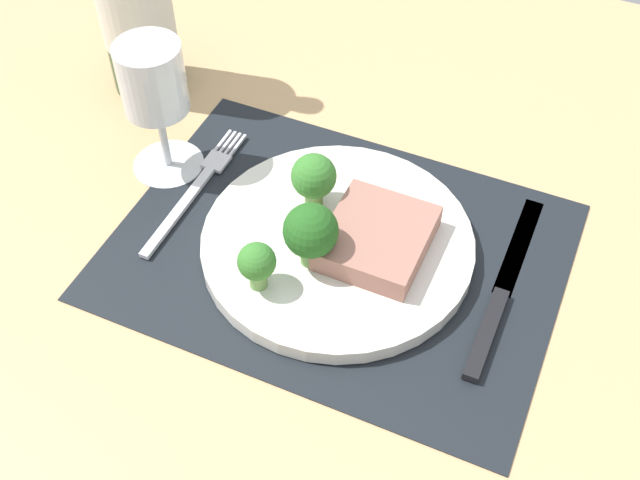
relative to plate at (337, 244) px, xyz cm
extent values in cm
cube|color=tan|center=(0.00, 0.00, -2.60)|extent=(140.00, 110.00, 3.00)
cube|color=black|center=(0.00, 0.00, -0.95)|extent=(42.00, 31.46, 0.30)
cylinder|color=silver|center=(0.00, 0.00, 0.00)|extent=(25.87, 25.87, 1.60)
cube|color=#9E6B5B|center=(3.70, 0.56, 2.00)|extent=(9.20, 10.40, 2.41)
cylinder|color=#6B994C|center=(-4.31, -7.92, 1.69)|extent=(1.62, 1.62, 1.79)
sphere|color=#387A2D|center=(-4.31, -7.92, 4.05)|extent=(3.45, 3.45, 3.45)
cylinder|color=#6B994C|center=(-1.17, -3.49, 1.81)|extent=(1.94, 1.94, 2.02)
sphere|color=#235B1E|center=(-1.17, -3.49, 4.95)|extent=(5.01, 5.01, 5.01)
cylinder|color=#6B994C|center=(-3.87, 3.17, 1.78)|extent=(1.77, 1.77, 1.97)
sphere|color=#387A2D|center=(-3.87, 3.17, 4.62)|extent=(4.37, 4.37, 4.37)
cube|color=silver|center=(-16.35, -2.00, -0.55)|extent=(1.00, 13.00, 0.50)
cube|color=silver|center=(-16.35, 5.80, -0.55)|extent=(2.40, 2.60, 0.40)
cube|color=silver|center=(-17.25, 8.90, -0.55)|extent=(0.30, 3.60, 0.35)
cube|color=silver|center=(-16.65, 8.90, -0.55)|extent=(0.30, 3.60, 0.35)
cube|color=silver|center=(-16.05, 8.90, -0.55)|extent=(0.30, 3.60, 0.35)
cube|color=silver|center=(-15.45, 8.90, -0.55)|extent=(0.30, 3.60, 0.35)
cube|color=black|center=(15.79, -3.90, -0.40)|extent=(1.40, 10.00, 0.80)
cube|color=silver|center=(15.79, 7.60, -0.65)|extent=(1.80, 13.00, 0.30)
cylinder|color=#143819|center=(-30.32, 15.00, 9.69)|extent=(7.93, 7.93, 21.57)
cylinder|color=silver|center=(-30.32, 15.00, 8.61)|extent=(8.09, 8.09, 7.55)
cylinder|color=silver|center=(-21.03, 3.83, -0.90)|extent=(7.45, 7.45, 0.40)
cylinder|color=silver|center=(-21.03, 3.83, 2.98)|extent=(0.80, 0.80, 7.37)
cylinder|color=silver|center=(-21.03, 3.83, 10.24)|extent=(6.48, 6.48, 7.15)
cylinder|color=#560C19|center=(-21.03, 3.83, 8.41)|extent=(5.70, 5.70, 3.49)
camera|label=1|loc=(18.42, -45.67, 57.22)|focal=44.66mm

